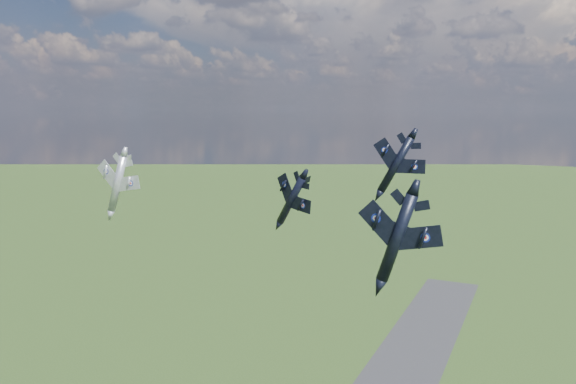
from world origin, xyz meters
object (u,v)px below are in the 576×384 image
at_px(jet_lead_navy, 291,200).
at_px(jet_left_silver, 117,184).
at_px(jet_right_navy, 397,238).
at_px(jet_high_navy, 396,165).

bearing_deg(jet_lead_navy, jet_left_silver, -139.58).
bearing_deg(jet_left_silver, jet_lead_navy, 18.36).
xyz_separation_m(jet_right_navy, jet_left_silver, (-57.38, 20.84, 0.23)).
bearing_deg(jet_high_navy, jet_left_silver, -164.46).
bearing_deg(jet_lead_navy, jet_high_navy, 45.53).
distance_m(jet_lead_navy, jet_high_navy, 19.56).
relative_size(jet_lead_navy, jet_left_silver, 0.97).
xyz_separation_m(jet_right_navy, jet_high_navy, (-9.85, 38.53, 4.13)).
bearing_deg(jet_left_silver, jet_right_navy, -20.15).
distance_m(jet_high_navy, jet_left_silver, 50.87).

